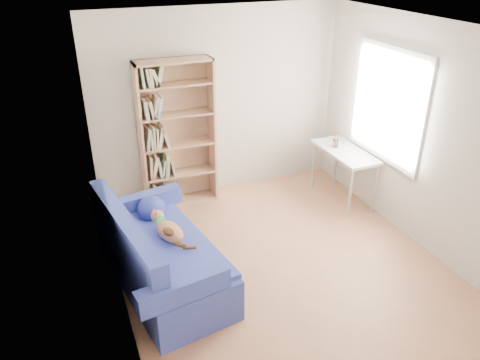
{
  "coord_description": "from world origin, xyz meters",
  "views": [
    {
      "loc": [
        -2.03,
        -3.87,
        3.28
      ],
      "look_at": [
        -0.26,
        0.57,
        0.85
      ],
      "focal_mm": 35.0,
      "sensor_mm": 36.0,
      "label": 1
    }
  ],
  "objects_px": {
    "desk": "(345,156)",
    "sofa": "(159,256)",
    "bookshelf": "(178,141)",
    "pen_cup": "(336,143)"
  },
  "relations": [
    {
      "from": "sofa",
      "to": "pen_cup",
      "type": "bearing_deg",
      "value": 11.13
    },
    {
      "from": "sofa",
      "to": "pen_cup",
      "type": "relative_size",
      "value": 11.72
    },
    {
      "from": "bookshelf",
      "to": "pen_cup",
      "type": "distance_m",
      "value": 2.17
    },
    {
      "from": "desk",
      "to": "pen_cup",
      "type": "relative_size",
      "value": 6.24
    },
    {
      "from": "sofa",
      "to": "bookshelf",
      "type": "bearing_deg",
      "value": 58.04
    },
    {
      "from": "pen_cup",
      "to": "bookshelf",
      "type": "bearing_deg",
      "value": 163.44
    },
    {
      "from": "sofa",
      "to": "desk",
      "type": "bearing_deg",
      "value": 7.76
    },
    {
      "from": "bookshelf",
      "to": "desk",
      "type": "bearing_deg",
      "value": -20.1
    },
    {
      "from": "bookshelf",
      "to": "sofa",
      "type": "bearing_deg",
      "value": -112.43
    },
    {
      "from": "desk",
      "to": "sofa",
      "type": "bearing_deg",
      "value": -162.71
    }
  ]
}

